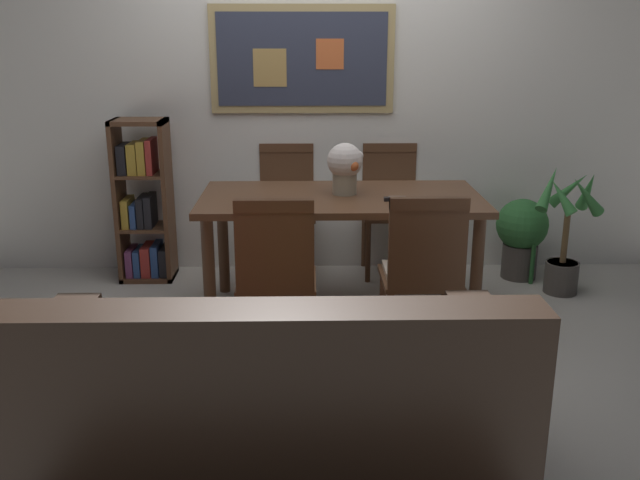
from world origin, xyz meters
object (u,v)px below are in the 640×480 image
object	(u,v)px
dining_chair_far_left	(287,198)
flower_vase	(345,166)
dining_table	(341,210)
dining_chair_near_left	(276,268)
potted_palm	(566,237)
dining_chair_far_right	(390,198)
leather_couch	(269,415)
bookshelf	(144,207)
tv_remote	(397,199)
dining_chair_near_right	(423,265)
potted_ivy	(522,234)

from	to	relation	value
dining_chair_far_left	flower_vase	xyz separation A→B (m)	(0.37, -0.72, 0.37)
dining_table	flower_vase	xyz separation A→B (m)	(0.02, 0.04, 0.26)
dining_chair_near_left	dining_chair_far_left	bearing A→B (deg)	89.45
potted_palm	flower_vase	distance (m)	1.56
dining_chair_far_right	dining_chair_near_left	bearing A→B (deg)	-116.37
leather_couch	bookshelf	world-z (taller)	bookshelf
flower_vase	tv_remote	size ratio (longest dim) A/B	1.94
bookshelf	flower_vase	distance (m)	1.52
tv_remote	dining_chair_near_right	bearing A→B (deg)	-83.72
leather_couch	potted_palm	xyz separation A→B (m)	(1.83, 2.03, 0.07)
dining_chair_far_right	potted_palm	xyz separation A→B (m)	(1.09, -0.48, -0.15)
dining_table	dining_chair_far_left	world-z (taller)	dining_chair_far_left
potted_palm	tv_remote	size ratio (longest dim) A/B	5.35
dining_chair_far_right	flower_vase	world-z (taller)	flower_vase
dining_chair_near_right	potted_ivy	xyz separation A→B (m)	(0.90, 1.29, -0.22)
potted_palm	dining_chair_near_left	bearing A→B (deg)	-150.98
dining_chair_far_left	leather_couch	xyz separation A→B (m)	(-0.00, -2.51, -0.23)
flower_vase	dining_chair_far_right	bearing A→B (deg)	63.26
potted_ivy	flower_vase	world-z (taller)	flower_vase
dining_chair_near_left	bookshelf	distance (m)	1.67
potted_ivy	tv_remote	bearing A→B (deg)	-143.41
dining_chair_near_right	leather_couch	xyz separation A→B (m)	(-0.73, -1.04, -0.23)
dining_chair_far_left	potted_palm	distance (m)	1.89
dining_chair_near_right	dining_chair_far_right	bearing A→B (deg)	89.84
dining_chair_far_left	bookshelf	bearing A→B (deg)	-172.20
potted_palm	tv_remote	world-z (taller)	potted_palm
potted_ivy	leather_couch	bearing A→B (deg)	-125.05
dining_chair_near_left	flower_vase	bearing A→B (deg)	63.97
leather_couch	dining_chair_near_right	bearing A→B (deg)	54.87
dining_chair_near_right	tv_remote	xyz separation A→B (m)	(-0.06, 0.57, 0.21)
bookshelf	tv_remote	world-z (taller)	bookshelf
potted_palm	dining_table	bearing A→B (deg)	-169.41
dining_chair_near_left	bookshelf	world-z (taller)	bookshelf
dining_chair_far_left	bookshelf	distance (m)	0.99
dining_chair_far_left	dining_chair_far_right	world-z (taller)	same
dining_table	flower_vase	distance (m)	0.27
dining_chair_far_right	dining_chair_near_right	bearing A→B (deg)	-90.16
dining_chair_far_right	tv_remote	size ratio (longest dim) A/B	5.78
bookshelf	tv_remote	size ratio (longest dim) A/B	7.04
dining_chair_far_right	tv_remote	distance (m)	0.92
bookshelf	potted_ivy	xyz separation A→B (m)	(2.61, -0.05, -0.19)
dining_chair_near_left	dining_chair_far_left	xyz separation A→B (m)	(0.01, 1.50, 0.00)
dining_chair_far_left	flower_vase	size ratio (longest dim) A/B	2.98
leather_couch	potted_palm	bearing A→B (deg)	47.99
tv_remote	leather_couch	bearing A→B (deg)	-112.47
dining_chair_near_left	potted_ivy	world-z (taller)	dining_chair_near_left
dining_chair_near_left	dining_chair_far_right	world-z (taller)	same
potted_ivy	tv_remote	world-z (taller)	tv_remote
dining_table	potted_palm	world-z (taller)	potted_palm
dining_chair_far_left	tv_remote	bearing A→B (deg)	-53.68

